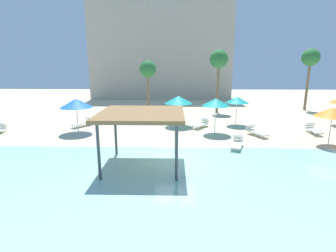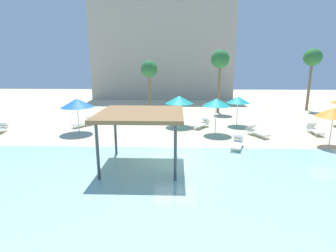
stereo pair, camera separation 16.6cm
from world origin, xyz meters
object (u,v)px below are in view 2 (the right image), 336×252
(lounge_chair_5, at_px, (202,124))
(palm_tree_0, at_px, (149,70))
(lounge_chair_4, at_px, (237,143))
(beach_umbrella_orange_6, at_px, (334,112))
(lounge_chair_1, at_px, (84,122))
(beach_umbrella_blue_3, at_px, (77,103))
(palm_tree_2, at_px, (313,59))
(beach_umbrella_teal_5, at_px, (238,100))
(beach_umbrella_teal_0, at_px, (179,100))
(lounge_chair_2, at_px, (257,131))
(palm_tree_1, at_px, (220,61))
(shade_pavilion, at_px, (141,116))
(lounge_chair_0, at_px, (314,129))
(beach_umbrella_teal_1, at_px, (216,102))

(lounge_chair_5, bearing_deg, palm_tree_0, -115.93)
(lounge_chair_4, bearing_deg, beach_umbrella_orange_6, 113.75)
(lounge_chair_1, bearing_deg, beach_umbrella_orange_6, 107.71)
(beach_umbrella_blue_3, bearing_deg, lounge_chair_4, -16.97)
(palm_tree_2, bearing_deg, beach_umbrella_teal_5, -140.69)
(beach_umbrella_teal_5, bearing_deg, beach_umbrella_teal_0, -175.80)
(lounge_chair_2, height_order, palm_tree_1, palm_tree_1)
(beach_umbrella_teal_0, distance_m, lounge_chair_4, 7.18)
(lounge_chair_5, height_order, palm_tree_1, palm_tree_1)
(beach_umbrella_blue_3, relative_size, palm_tree_2, 0.39)
(lounge_chair_1, bearing_deg, lounge_chair_2, 112.65)
(beach_umbrella_blue_3, distance_m, palm_tree_1, 15.22)
(shade_pavilion, distance_m, palm_tree_1, 16.94)
(shade_pavilion, height_order, lounge_chair_1, shade_pavilion)
(lounge_chair_4, distance_m, palm_tree_2, 18.64)
(lounge_chair_2, xyz_separation_m, lounge_chair_5, (-3.75, 2.44, 0.00))
(beach_umbrella_blue_3, distance_m, lounge_chair_2, 13.44)
(beach_umbrella_orange_6, relative_size, palm_tree_0, 0.45)
(palm_tree_1, bearing_deg, lounge_chair_4, -93.14)
(lounge_chair_0, bearing_deg, beach_umbrella_teal_5, -112.91)
(shade_pavilion, xyz_separation_m, lounge_chair_4, (5.54, 3.14, -2.32))
(beach_umbrella_orange_6, height_order, lounge_chair_1, beach_umbrella_orange_6)
(shade_pavilion, bearing_deg, beach_umbrella_teal_1, 54.71)
(beach_umbrella_teal_5, xyz_separation_m, lounge_chair_1, (-12.94, -0.73, -1.86))
(beach_umbrella_teal_5, relative_size, lounge_chair_5, 1.29)
(lounge_chair_1, bearing_deg, lounge_chair_5, 122.49)
(lounge_chair_1, bearing_deg, lounge_chair_4, 97.85)
(beach_umbrella_teal_1, height_order, lounge_chair_5, beach_umbrella_teal_1)
(beach_umbrella_teal_1, height_order, lounge_chair_1, beach_umbrella_teal_1)
(beach_umbrella_teal_0, height_order, palm_tree_0, palm_tree_0)
(lounge_chair_0, height_order, lounge_chair_5, same)
(beach_umbrella_teal_1, xyz_separation_m, lounge_chair_5, (-0.82, 1.93, -2.05))
(lounge_chair_0, bearing_deg, beach_umbrella_teal_1, -84.70)
(shade_pavilion, bearing_deg, palm_tree_2, 46.36)
(lounge_chair_1, bearing_deg, beach_umbrella_teal_5, 126.72)
(lounge_chair_2, relative_size, lounge_chair_4, 0.99)
(lounge_chair_1, bearing_deg, palm_tree_0, -173.89)
(beach_umbrella_teal_0, relative_size, beach_umbrella_orange_6, 1.03)
(shade_pavilion, xyz_separation_m, palm_tree_2, (16.47, 17.27, 2.99))
(shade_pavilion, distance_m, lounge_chair_0, 14.12)
(lounge_chair_1, relative_size, palm_tree_0, 0.35)
(shade_pavilion, distance_m, palm_tree_2, 24.06)
(lounge_chair_2, height_order, lounge_chair_5, same)
(palm_tree_1, bearing_deg, beach_umbrella_teal_0, -123.47)
(beach_umbrella_teal_0, distance_m, beach_umbrella_orange_6, 10.94)
(lounge_chair_1, xyz_separation_m, palm_tree_2, (22.52, 8.57, 5.31))
(lounge_chair_4, xyz_separation_m, palm_tree_2, (10.94, 14.13, 5.31))
(beach_umbrella_orange_6, relative_size, lounge_chair_0, 1.29)
(lounge_chair_5, bearing_deg, palm_tree_1, -164.49)
(lounge_chair_1, height_order, palm_tree_2, palm_tree_2)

